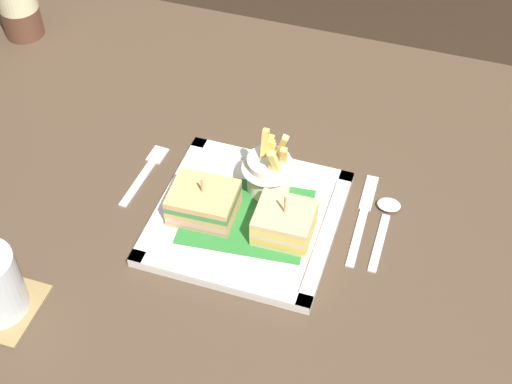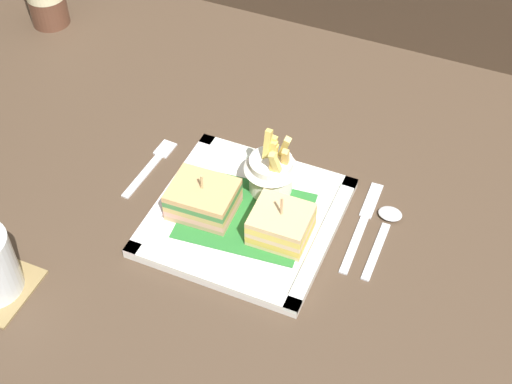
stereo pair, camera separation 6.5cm
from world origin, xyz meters
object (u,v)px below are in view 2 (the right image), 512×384
object	(u,v)px
dining_table	(266,242)
square_plate	(245,217)
sandwich_half_left	(203,199)
fries_cup	(272,169)
fork	(152,165)
spoon	(386,224)
knife	(363,222)
sandwich_half_right	(281,225)

from	to	relation	value
dining_table	square_plate	bearing A→B (deg)	-105.34
sandwich_half_left	fries_cup	xyz separation A→B (m)	(0.07, 0.08, 0.02)
sandwich_half_left	fork	bearing A→B (deg)	153.37
spoon	square_plate	bearing A→B (deg)	-159.93
square_plate	spoon	bearing A→B (deg)	20.07
sandwich_half_left	knife	xyz separation A→B (m)	(0.22, 0.08, -0.03)
sandwich_half_right	fork	distance (m)	0.25
dining_table	spoon	xyz separation A→B (m)	(0.18, 0.02, 0.10)
sandwich_half_left	spoon	world-z (taller)	sandwich_half_left
dining_table	fries_cup	size ratio (longest dim) A/B	12.65
dining_table	spoon	bearing A→B (deg)	7.20
fork	square_plate	bearing A→B (deg)	-14.48
dining_table	knife	size ratio (longest dim) A/B	7.72
knife	square_plate	bearing A→B (deg)	-158.42
sandwich_half_right	fork	bearing A→B (deg)	165.97
knife	sandwich_half_left	bearing A→B (deg)	-160.78
fork	knife	distance (m)	0.34
sandwich_half_left	fries_cup	world-z (taller)	fries_cup
square_plate	dining_table	bearing A→B (deg)	74.66
dining_table	square_plate	distance (m)	0.11
sandwich_half_right	fries_cup	world-z (taller)	fries_cup
fork	fries_cup	bearing A→B (deg)	5.05
square_plate	sandwich_half_left	world-z (taller)	sandwich_half_left
sandwich_half_right	fries_cup	size ratio (longest dim) A/B	0.74
square_plate	sandwich_half_right	size ratio (longest dim) A/B	3.14
fork	knife	size ratio (longest dim) A/B	0.75
sandwich_half_left	spoon	size ratio (longest dim) A/B	0.69
square_plate	fries_cup	size ratio (longest dim) A/B	2.34
square_plate	fork	bearing A→B (deg)	165.52
fork	spoon	xyz separation A→B (m)	(0.37, 0.02, 0.00)
sandwich_half_right	fries_cup	distance (m)	0.09
square_plate	spoon	size ratio (longest dim) A/B	1.85
fries_cup	fork	world-z (taller)	fries_cup
spoon	fries_cup	bearing A→B (deg)	-177.99
knife	spoon	xyz separation A→B (m)	(0.03, 0.01, 0.00)
fork	spoon	world-z (taller)	spoon
square_plate	spoon	xyz separation A→B (m)	(0.19, 0.07, -0.00)
sandwich_half_left	sandwich_half_right	size ratio (longest dim) A/B	1.17
fork	sandwich_half_left	bearing A→B (deg)	-26.63
sandwich_half_left	sandwich_half_right	xyz separation A→B (m)	(0.12, 0.00, -0.00)
dining_table	fries_cup	world-z (taller)	fries_cup
dining_table	fork	bearing A→B (deg)	-179.74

